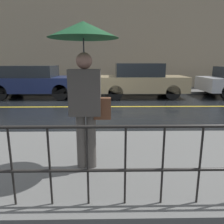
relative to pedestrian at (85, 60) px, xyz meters
name	(u,v)px	position (x,y,z in m)	size (l,w,h in m)	color
ground_plane	(86,107)	(-0.51, 4.90, -1.66)	(80.00, 80.00, 0.00)	black
sidewalk_near	(58,162)	(-0.51, 0.28, -1.60)	(28.00, 2.80, 0.10)	#60605E
sidewalk_far	(93,90)	(-0.51, 9.17, -1.60)	(28.00, 2.09, 0.10)	#60605E
lane_marking	(86,107)	(-0.51, 4.90, -1.65)	(25.20, 0.12, 0.01)	gold
building_storefront	(94,30)	(-0.51, 10.37, 1.75)	(28.00, 0.30, 6.81)	gray
railing_foreground	(30,156)	(-0.51, -0.87, -0.98)	(12.00, 0.04, 0.90)	black
pedestrian	(85,60)	(0.00, 0.00, 0.00)	(0.93, 0.93, 2.04)	#4C4742
car_navy	(35,81)	(-3.07, 7.16, -0.91)	(4.15, 1.88, 1.45)	#19234C
car_tan	(141,80)	(1.84, 7.16, -0.87)	(4.00, 1.83, 1.56)	tan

